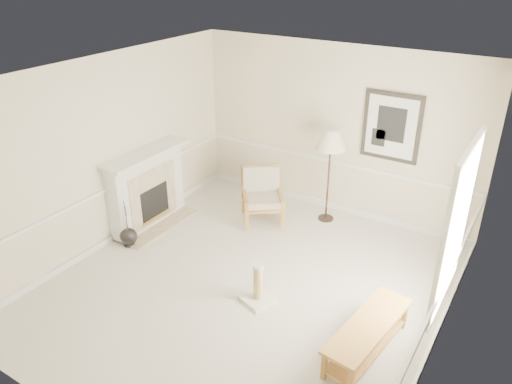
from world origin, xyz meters
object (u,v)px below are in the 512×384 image
floor_vase (129,237)px  scratching_post (258,289)px  floor_lamp (331,142)px  bench (368,333)px  armchair (262,193)px

floor_vase → scratching_post: bearing=-2.0°
floor_lamp → bench: bearing=-56.8°
floor_vase → bench: 4.01m
floor_lamp → floor_vase: bearing=-133.4°
armchair → scratching_post: 2.27m
armchair → scratching_post: armchair is taller
floor_lamp → scratching_post: (0.17, -2.49, -1.24)m
floor_vase → armchair: (1.32, 1.86, 0.34)m
armchair → floor_lamp: (0.96, 0.54, 0.93)m
bench → scratching_post: size_ratio=2.62×
floor_vase → bench: (4.00, -0.22, 0.13)m
scratching_post → floor_vase: bearing=178.0°
floor_vase → bench: floor_vase is taller
bench → scratching_post: bearing=174.9°
scratching_post → floor_lamp: bearing=93.8°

